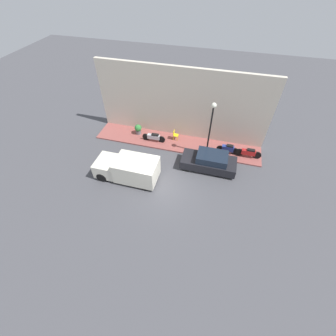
% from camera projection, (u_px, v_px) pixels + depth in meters
% --- Properties ---
extents(ground_plane, '(60.00, 60.00, 0.00)m').
position_uv_depth(ground_plane, '(160.00, 186.00, 15.96)').
color(ground_plane, '#47474C').
extents(sidewalk, '(2.33, 14.03, 0.11)m').
position_uv_depth(sidewalk, '(176.00, 143.00, 19.32)').
color(sidewalk, '#934C47').
rests_on(sidewalk, ground_plane).
extents(building_facade, '(0.30, 14.03, 5.99)m').
position_uv_depth(building_facade, '(181.00, 104.00, 18.12)').
color(building_facade, beige).
rests_on(building_facade, ground_plane).
extents(parked_car, '(1.72, 4.06, 1.41)m').
position_uv_depth(parked_car, '(209.00, 161.00, 16.78)').
color(parked_car, black).
rests_on(parked_car, ground_plane).
extents(delivery_van, '(1.94, 4.51, 1.75)m').
position_uv_depth(delivery_van, '(128.00, 168.00, 15.95)').
color(delivery_van, silver).
rests_on(delivery_van, ground_plane).
extents(motorcycle_red, '(0.30, 2.01, 0.79)m').
position_uv_depth(motorcycle_red, '(248.00, 153.00, 17.66)').
color(motorcycle_red, '#B21E1E').
rests_on(motorcycle_red, sidewalk).
extents(motorcycle_blue, '(0.30, 1.77, 0.82)m').
position_uv_depth(motorcycle_blue, '(228.00, 149.00, 17.99)').
color(motorcycle_blue, navy).
rests_on(motorcycle_blue, sidewalk).
extents(scooter_silver, '(0.30, 2.02, 0.74)m').
position_uv_depth(scooter_silver, '(154.00, 137.00, 19.11)').
color(scooter_silver, '#B7B7BF').
rests_on(scooter_silver, sidewalk).
extents(streetlamp, '(0.38, 0.38, 4.57)m').
position_uv_depth(streetlamp, '(211.00, 120.00, 15.95)').
color(streetlamp, black).
rests_on(streetlamp, sidewalk).
extents(potted_plant, '(0.61, 0.61, 0.90)m').
position_uv_depth(potted_plant, '(138.00, 129.00, 19.81)').
color(potted_plant, slate).
rests_on(potted_plant, sidewalk).
extents(cafe_chair, '(0.40, 0.40, 0.86)m').
position_uv_depth(cafe_chair, '(175.00, 134.00, 19.25)').
color(cafe_chair, yellow).
rests_on(cafe_chair, sidewalk).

